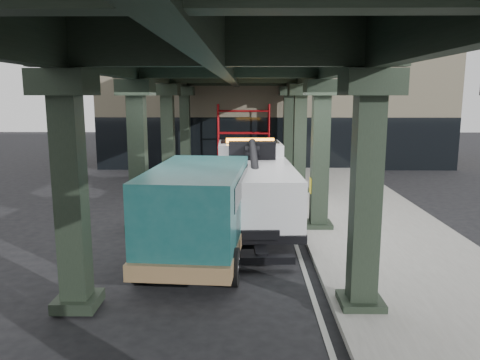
{
  "coord_description": "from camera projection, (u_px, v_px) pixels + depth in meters",
  "views": [
    {
      "loc": [
        0.19,
        -13.28,
        4.5
      ],
      "look_at": [
        -0.03,
        2.17,
        1.7
      ],
      "focal_mm": 35.0,
      "sensor_mm": 36.0,
      "label": 1
    }
  ],
  "objects": [
    {
      "name": "viaduct",
      "position": [
        228.0,
        65.0,
        14.87
      ],
      "size": [
        7.4,
        32.0,
        6.4
      ],
      "color": "black",
      "rests_on": "ground"
    },
    {
      "name": "building",
      "position": [
        273.0,
        103.0,
        32.81
      ],
      "size": [
        22.0,
        10.0,
        8.0
      ],
      "primitive_type": "cube",
      "color": "#C6B793",
      "rests_on": "ground"
    },
    {
      "name": "sidewalk",
      "position": [
        374.0,
        229.0,
        15.76
      ],
      "size": [
        5.0,
        40.0,
        0.15
      ],
      "primitive_type": "cube",
      "color": "gray",
      "rests_on": "ground"
    },
    {
      "name": "ground",
      "position": [
        240.0,
        249.0,
        13.87
      ],
      "size": [
        90.0,
        90.0,
        0.0
      ],
      "primitive_type": "plane",
      "color": "black",
      "rests_on": "ground"
    },
    {
      "name": "lane_stripe",
      "position": [
        291.0,
        230.0,
        15.82
      ],
      "size": [
        0.12,
        38.0,
        0.01
      ],
      "primitive_type": "cube",
      "color": "silver",
      "rests_on": "ground"
    },
    {
      "name": "tow_truck",
      "position": [
        252.0,
        181.0,
        17.05
      ],
      "size": [
        2.97,
        9.12,
        2.96
      ],
      "rotation": [
        0.0,
        0.0,
        0.04
      ],
      "color": "black",
      "rests_on": "ground"
    },
    {
      "name": "towed_van",
      "position": [
        200.0,
        208.0,
        13.07
      ],
      "size": [
        2.98,
        6.58,
        2.6
      ],
      "rotation": [
        0.0,
        0.0,
        -0.08
      ],
      "color": "#124242",
      "rests_on": "ground"
    },
    {
      "name": "scaffolding",
      "position": [
        244.0,
        136.0,
        27.91
      ],
      "size": [
        3.08,
        0.88,
        4.0
      ],
      "color": "#A80D12",
      "rests_on": "ground"
    }
  ]
}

